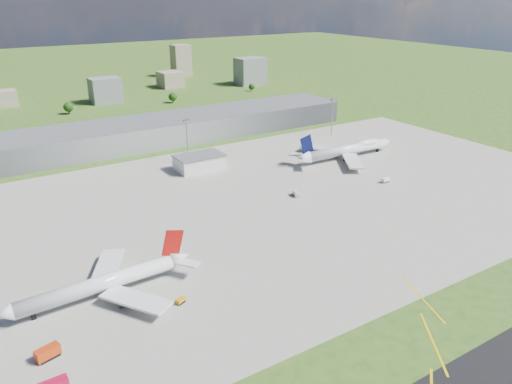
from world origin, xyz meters
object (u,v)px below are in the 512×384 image
airliner_blue_quad (348,150)px  crash_tender (48,353)px  tug_yellow (181,301)px  van_white_far (386,180)px  airliner_red_twin (106,283)px  van_white_near (296,194)px

airliner_blue_quad → crash_tender: 211.13m
tug_yellow → van_white_far: van_white_far is taller
crash_tender → tug_yellow: 42.12m
airliner_red_twin → van_white_far: size_ratio=13.79×
crash_tender → airliner_red_twin: bearing=28.9°
airliner_red_twin → van_white_near: airliner_red_twin is taller
tug_yellow → van_white_far: size_ratio=0.79×
airliner_red_twin → airliner_blue_quad: airliner_blue_quad is taller
airliner_red_twin → van_white_near: bearing=-163.6°
van_white_near → van_white_far: van_white_near is taller
airliner_blue_quad → tug_yellow: airliner_blue_quad is taller
airliner_blue_quad → van_white_far: (-11.37, -42.17, -4.02)m
van_white_far → van_white_near: bearing=165.9°
airliner_blue_quad → van_white_near: airliner_blue_quad is taller
crash_tender → van_white_near: size_ratio=1.31×
crash_tender → van_white_near: (127.90, 57.84, -0.42)m
crash_tender → van_white_near: crash_tender is taller
airliner_red_twin → airliner_blue_quad: size_ratio=0.89×
crash_tender → van_white_far: crash_tender is taller
airliner_blue_quad → crash_tender: airliner_blue_quad is taller
airliner_blue_quad → crash_tender: (-190.99, -89.92, -3.49)m
crash_tender → airliner_blue_quad: bearing=10.4°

